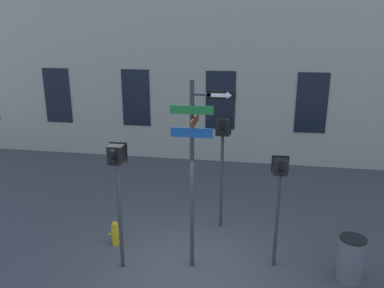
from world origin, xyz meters
The scene contains 7 objects.
ground_plane centered at (0.00, 0.00, 0.00)m, with size 60.00×60.00×0.00m, color #424244.
street_sign_pole centered at (0.20, 0.19, 2.53)m, with size 1.29×0.91×4.16m.
pedestrian_signal_left centered at (-1.40, -0.09, 2.24)m, with size 0.37×0.40×2.86m.
pedestrian_signal_right centered at (1.94, 0.53, 1.97)m, with size 0.36×0.40×2.56m.
pedestrian_signal_across centered at (0.59, 2.10, 2.39)m, with size 0.40×0.40×3.02m.
fire_hydrant centered at (-1.88, 0.74, 0.31)m, with size 0.34×0.18×0.63m.
trash_bin centered at (3.48, 0.28, 0.50)m, with size 0.53×0.53×1.00m.
Camera 1 is at (1.38, -6.98, 5.03)m, focal length 35.00 mm.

